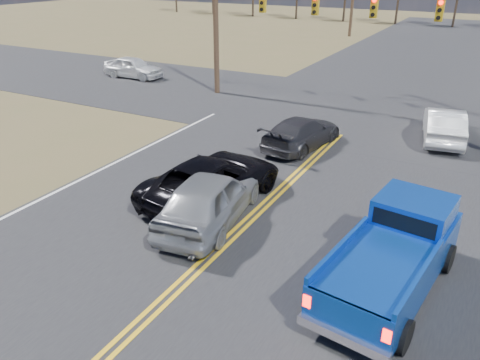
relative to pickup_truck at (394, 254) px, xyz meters
The scene contains 11 objects.
ground 5.91m from the pickup_truck, 140.89° to the right, with size 160.00×160.00×0.00m, color brown.
road_main 7.83m from the pickup_truck, 125.62° to the left, with size 14.00×120.00×0.02m, color #28282B.
road_cross 15.05m from the pickup_truck, 107.55° to the left, with size 120.00×12.00×0.02m, color #28282B.
signal_gantry 15.23m from the pickup_truck, 105.93° to the left, with size 19.60×4.83×10.00m.
utility_poles 14.70m from the pickup_truck, 108.78° to the left, with size 19.60×58.32×10.00m.
pickup_truck is the anchor object (origin of this frame).
silver_suv 5.60m from the pickup_truck, behind, with size 1.93×4.79×1.63m, color #97999F.
black_suv 6.56m from the pickup_truck, 162.61° to the left, with size 2.47×5.36×1.49m, color black.
white_car_queue 11.82m from the pickup_truck, 91.33° to the left, with size 1.55×4.46×1.47m, color silver.
dgrey_car_queue 9.76m from the pickup_truck, 124.45° to the left, with size 1.83×4.51×1.31m, color #323136.
cross_car_west 25.68m from the pickup_truck, 143.92° to the left, with size 4.25×1.71×1.45m, color white.
Camera 1 is at (5.76, -6.25, 7.22)m, focal length 35.00 mm.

